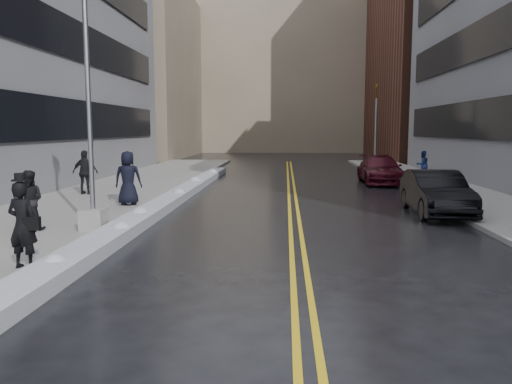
# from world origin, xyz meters

# --- Properties ---
(ground) EXTENTS (160.00, 160.00, 0.00)m
(ground) POSITION_xyz_m (0.00, 0.00, 0.00)
(ground) COLOR black
(ground) RESTS_ON ground
(sidewalk_west) EXTENTS (5.50, 50.00, 0.15)m
(sidewalk_west) POSITION_xyz_m (-5.75, 10.00, 0.07)
(sidewalk_west) COLOR gray
(sidewalk_west) RESTS_ON ground
(sidewalk_east) EXTENTS (4.00, 50.00, 0.15)m
(sidewalk_east) POSITION_xyz_m (10.00, 10.00, 0.07)
(sidewalk_east) COLOR gray
(sidewalk_east) RESTS_ON ground
(lane_line_left) EXTENTS (0.12, 50.00, 0.01)m
(lane_line_left) POSITION_xyz_m (2.35, 10.00, 0.00)
(lane_line_left) COLOR gold
(lane_line_left) RESTS_ON ground
(lane_line_right) EXTENTS (0.12, 50.00, 0.01)m
(lane_line_right) POSITION_xyz_m (2.65, 10.00, 0.00)
(lane_line_right) COLOR gold
(lane_line_right) RESTS_ON ground
(snow_ridge) EXTENTS (0.90, 30.00, 0.34)m
(snow_ridge) POSITION_xyz_m (-2.45, 8.00, 0.17)
(snow_ridge) COLOR silver
(snow_ridge) RESTS_ON ground
(building_west_far) EXTENTS (14.00, 22.00, 18.00)m
(building_west_far) POSITION_xyz_m (-15.50, 44.00, 9.00)
(building_west_far) COLOR gray
(building_west_far) RESTS_ON ground
(building_east_far) EXTENTS (14.00, 20.00, 28.00)m
(building_east_far) POSITION_xyz_m (19.00, 42.00, 14.00)
(building_east_far) COLOR #562D21
(building_east_far) RESTS_ON ground
(building_far) EXTENTS (36.00, 16.00, 22.00)m
(building_far) POSITION_xyz_m (2.00, 60.00, 11.00)
(building_far) COLOR gray
(building_far) RESTS_ON ground
(lamppost) EXTENTS (0.65, 0.65, 7.62)m
(lamppost) POSITION_xyz_m (-3.30, 2.00, 2.53)
(lamppost) COLOR gray
(lamppost) RESTS_ON sidewalk_west
(fire_hydrant) EXTENTS (0.26, 0.26, 0.73)m
(fire_hydrant) POSITION_xyz_m (9.00, 10.00, 0.55)
(fire_hydrant) COLOR maroon
(fire_hydrant) RESTS_ON sidewalk_east
(traffic_signal) EXTENTS (0.16, 0.20, 6.00)m
(traffic_signal) POSITION_xyz_m (8.50, 24.00, 3.40)
(traffic_signal) COLOR gray
(traffic_signal) RESTS_ON sidewalk_east
(pedestrian_fedora) EXTENTS (0.72, 0.53, 1.82)m
(pedestrian_fedora) POSITION_xyz_m (-3.20, -1.99, 1.06)
(pedestrian_fedora) COLOR black
(pedestrian_fedora) RESTS_ON sidewalk_west
(pedestrian_b) EXTENTS (0.98, 0.86, 1.71)m
(pedestrian_b) POSITION_xyz_m (-5.08, 1.82, 1.01)
(pedestrian_b) COLOR black
(pedestrian_b) RESTS_ON sidewalk_west
(pedestrian_c) EXTENTS (1.07, 0.77, 2.05)m
(pedestrian_c) POSITION_xyz_m (-3.77, 6.70, 1.18)
(pedestrian_c) COLOR black
(pedestrian_c) RESTS_ON sidewalk_west
(pedestrian_d) EXTENTS (1.14, 0.48, 1.94)m
(pedestrian_d) POSITION_xyz_m (-6.65, 9.70, 1.12)
(pedestrian_d) COLOR black
(pedestrian_d) RESTS_ON sidewalk_west
(pedestrian_east) EXTENTS (0.94, 0.83, 1.62)m
(pedestrian_east) POSITION_xyz_m (10.18, 17.83, 0.96)
(pedestrian_east) COLOR navy
(pedestrian_east) RESTS_ON sidewalk_east
(car_black) EXTENTS (1.76, 4.76, 1.56)m
(car_black) POSITION_xyz_m (7.50, 6.07, 0.78)
(car_black) COLOR black
(car_black) RESTS_ON ground
(car_maroon) EXTENTS (2.24, 5.30, 1.53)m
(car_maroon) POSITION_xyz_m (7.50, 16.41, 0.76)
(car_maroon) COLOR #3E0A14
(car_maroon) RESTS_ON ground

